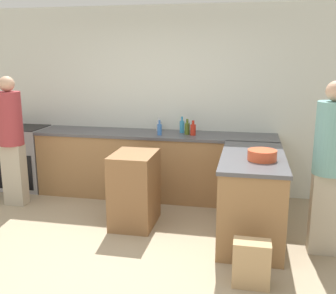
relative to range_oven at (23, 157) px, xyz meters
name	(u,v)px	position (x,y,z in m)	size (l,w,h in m)	color
ground_plane	(110,261)	(2.09, -1.93, -0.47)	(14.00, 14.00, 0.00)	tan
wall_back	(160,101)	(2.09, 0.34, 0.88)	(8.00, 0.06, 2.70)	silver
counter_back	(155,165)	(2.09, 0.00, 0.00)	(3.40, 0.66, 0.94)	olive
counter_peninsula	(251,196)	(3.44, -1.03, 0.00)	(0.69, 1.46, 0.94)	olive
range_oven	(23,157)	(0.00, 0.00, 0.00)	(0.76, 0.63, 0.95)	#99999E
island_table	(135,189)	(2.08, -1.00, -0.03)	(0.49, 0.65, 0.89)	brown
mixing_bowl	(262,155)	(3.53, -1.23, 0.52)	(0.30, 0.30, 0.11)	#DB512D
dish_soap_bottle	(182,126)	(2.46, 0.10, 0.56)	(0.06, 0.06, 0.23)	#338CBF
hot_sauce_bottle	(193,129)	(2.64, -0.05, 0.55)	(0.08, 0.08, 0.20)	red
olive_oil_bottle	(187,128)	(2.55, 0.00, 0.55)	(0.07, 0.07, 0.21)	#475B1E
water_bottle_blue	(159,129)	(2.19, -0.13, 0.55)	(0.06, 0.06, 0.21)	#386BB7
vinegar_bottle_clear	(159,126)	(2.11, 0.19, 0.54)	(0.08, 0.08, 0.19)	silver
person_by_range	(11,136)	(0.29, -0.69, 0.48)	(0.32, 0.32, 1.75)	#ADA38E
person_at_peninsula	(330,163)	(4.18, -1.30, 0.49)	(0.33, 0.33, 1.77)	#ADA38E
paper_bag	(251,263)	(3.45, -2.07, -0.26)	(0.33, 0.19, 0.42)	tan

